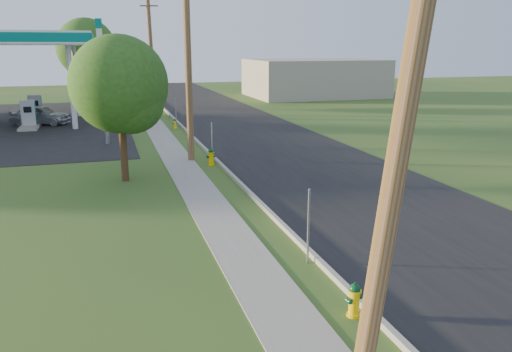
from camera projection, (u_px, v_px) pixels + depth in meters
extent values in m
cube|color=black|center=(351.00, 189.00, 19.54)|extent=(8.00, 120.00, 0.02)
cube|color=gray|center=(253.00, 197.00, 18.40)|extent=(0.15, 120.00, 0.15)
cube|color=gray|center=(207.00, 202.00, 17.93)|extent=(1.50, 120.00, 0.03)
cylinder|color=brown|center=(407.00, 101.00, 6.73)|extent=(1.31, 0.32, 9.48)
cylinder|color=brown|center=(188.00, 58.00, 23.35)|extent=(0.32, 0.32, 9.80)
cylinder|color=brown|center=(151.00, 55.00, 40.05)|extent=(0.49, 0.32, 9.50)
cube|color=brown|center=(149.00, 6.00, 39.10)|extent=(1.40, 0.10, 0.12)
cube|color=gray|center=(309.00, 226.00, 12.73)|extent=(0.05, 0.04, 2.00)
cube|color=gray|center=(212.00, 143.00, 23.65)|extent=(0.05, 0.04, 2.00)
cube|color=gray|center=(176.00, 111.00, 34.95)|extent=(0.05, 0.04, 2.00)
cylinder|color=silver|center=(72.00, 88.00, 33.07)|extent=(0.36, 0.36, 5.50)
cylinder|color=silver|center=(76.00, 81.00, 39.18)|extent=(0.36, 0.36, 5.50)
cube|color=gray|center=(30.00, 127.00, 34.10)|extent=(1.20, 3.20, 0.18)
cube|color=#9EA0A3|center=(28.00, 113.00, 33.86)|extent=(0.90, 0.50, 1.70)
cube|color=#006C67|center=(28.00, 113.00, 33.86)|extent=(0.94, 0.40, 1.50)
cube|color=black|center=(27.00, 110.00, 33.55)|extent=(0.50, 0.02, 0.40)
cube|color=gray|center=(37.00, 119.00, 37.80)|extent=(1.20, 3.20, 0.18)
cube|color=#9EA0A3|center=(35.00, 106.00, 37.56)|extent=(0.90, 0.50, 1.70)
cube|color=#006C67|center=(35.00, 106.00, 37.56)|extent=(0.94, 0.40, 1.50)
cube|color=black|center=(35.00, 103.00, 37.25)|extent=(0.50, 0.02, 0.40)
cylinder|color=gray|center=(104.00, 100.00, 27.95)|extent=(0.24, 0.24, 5.00)
cube|color=silver|center=(100.00, 39.00, 27.12)|extent=(0.30, 2.00, 2.00)
cube|color=#006C67|center=(98.00, 24.00, 26.92)|extent=(0.34, 2.04, 0.50)
cube|color=gray|center=(314.00, 78.00, 55.23)|extent=(14.00, 10.00, 4.00)
cylinder|color=#3B2B16|center=(123.00, 145.00, 20.48)|extent=(0.30, 0.30, 3.06)
sphere|color=#244A18|center=(119.00, 84.00, 19.86)|extent=(3.92, 3.92, 3.92)
sphere|color=#244A18|center=(131.00, 100.00, 19.85)|extent=(2.70, 2.70, 2.70)
cylinder|color=#3B2B16|center=(89.00, 85.00, 45.09)|extent=(0.30, 0.30, 4.06)
sphere|color=#244A18|center=(86.00, 48.00, 44.27)|extent=(5.20, 5.20, 5.20)
sphere|color=#244A18|center=(92.00, 57.00, 44.31)|extent=(3.58, 3.58, 3.58)
cylinder|color=#F5BF06|center=(353.00, 315.00, 10.42)|extent=(0.29, 0.29, 0.06)
cylinder|color=#F5BF06|center=(354.00, 303.00, 10.35)|extent=(0.23, 0.23, 0.61)
cylinder|color=#F5BF06|center=(355.00, 291.00, 10.28)|extent=(0.29, 0.29, 0.04)
sphere|color=#07391A|center=(355.00, 289.00, 10.27)|extent=(0.24, 0.24, 0.24)
cylinder|color=#07391A|center=(355.00, 284.00, 10.24)|extent=(0.05, 0.05, 0.06)
cylinder|color=#07391A|center=(359.00, 302.00, 10.21)|extent=(0.14, 0.15, 0.11)
cylinder|color=#07391A|center=(349.00, 301.00, 10.25)|extent=(0.12, 0.11, 0.09)
cylinder|color=#07391A|center=(359.00, 297.00, 10.40)|extent=(0.12, 0.11, 0.09)
cylinder|color=#F3BC00|center=(211.00, 165.00, 23.54)|extent=(0.31, 0.31, 0.07)
cylinder|color=#F3BC00|center=(211.00, 158.00, 23.47)|extent=(0.24, 0.24, 0.66)
cylinder|color=#F3BC00|center=(211.00, 153.00, 23.40)|extent=(0.31, 0.31, 0.04)
sphere|color=#06380F|center=(211.00, 152.00, 23.38)|extent=(0.25, 0.25, 0.25)
cylinder|color=#06380F|center=(211.00, 149.00, 23.35)|extent=(0.05, 0.05, 0.07)
cylinder|color=#06380F|center=(212.00, 157.00, 23.30)|extent=(0.12, 0.13, 0.12)
cylinder|color=#06380F|center=(208.00, 157.00, 23.40)|extent=(0.11, 0.10, 0.10)
cylinder|color=#06380F|center=(214.00, 156.00, 23.49)|extent=(0.11, 0.10, 0.10)
cylinder|color=yellow|center=(175.00, 128.00, 33.91)|extent=(0.26, 0.26, 0.06)
cylinder|color=yellow|center=(175.00, 125.00, 33.85)|extent=(0.20, 0.20, 0.55)
cylinder|color=yellow|center=(175.00, 121.00, 33.78)|extent=(0.26, 0.26, 0.04)
sphere|color=#0D391F|center=(175.00, 121.00, 33.78)|extent=(0.21, 0.21, 0.21)
cylinder|color=#0D391F|center=(175.00, 119.00, 33.75)|extent=(0.05, 0.05, 0.06)
cylinder|color=#0D391F|center=(175.00, 124.00, 33.71)|extent=(0.11, 0.12, 0.10)
cylinder|color=#0D391F|center=(173.00, 124.00, 33.78)|extent=(0.10, 0.09, 0.08)
cylinder|color=#0D391F|center=(177.00, 123.00, 33.87)|extent=(0.10, 0.09, 0.08)
imported|color=#A7AAAF|center=(40.00, 115.00, 35.45)|extent=(4.45, 3.06, 1.41)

